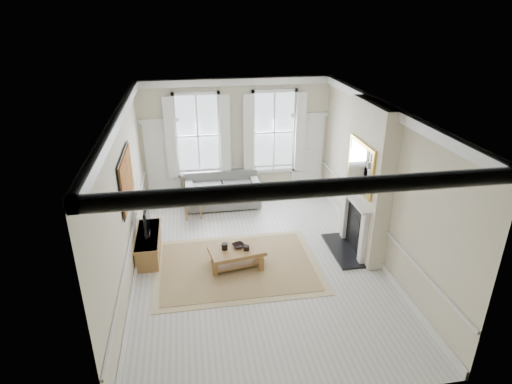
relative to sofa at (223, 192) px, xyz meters
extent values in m
plane|color=#B7B5AD|center=(0.47, -3.11, -0.37)|extent=(7.20, 7.20, 0.00)
plane|color=white|center=(0.47, -3.11, 3.03)|extent=(7.20, 7.20, 0.00)
plane|color=beige|center=(0.47, 0.49, 1.33)|extent=(5.20, 0.00, 5.20)
plane|color=beige|center=(-2.13, -3.11, 1.33)|extent=(0.00, 7.20, 7.20)
plane|color=beige|center=(3.07, -3.11, 1.33)|extent=(0.00, 7.20, 7.20)
cube|color=silver|center=(-1.58, 0.45, 0.78)|extent=(0.90, 0.08, 2.30)
cube|color=silver|center=(2.52, 0.45, 0.78)|extent=(0.90, 0.08, 2.30)
cube|color=#BD7B20|center=(-2.09, -2.81, 1.68)|extent=(0.05, 1.66, 1.06)
cube|color=beige|center=(2.89, -2.91, 1.33)|extent=(0.35, 1.70, 3.38)
cube|color=black|center=(2.47, -2.91, -0.35)|extent=(0.55, 1.50, 0.05)
cube|color=silver|center=(2.67, -3.46, 0.20)|extent=(0.10, 0.18, 1.15)
cube|color=silver|center=(2.67, -2.36, 0.20)|extent=(0.10, 0.18, 1.15)
cube|color=silver|center=(2.62, -2.91, 0.93)|extent=(0.20, 1.45, 0.06)
cube|color=black|center=(2.71, -2.91, 0.18)|extent=(0.02, 0.92, 1.00)
cube|color=gold|center=(2.68, -2.91, 1.68)|extent=(0.06, 1.26, 1.06)
cube|color=slate|center=(0.00, -0.06, -0.08)|extent=(2.01, 0.98, 0.46)
cube|color=slate|center=(0.00, 0.33, 0.30)|extent=(2.01, 0.20, 0.44)
cube|color=slate|center=(-0.91, -0.06, 0.18)|extent=(0.20, 0.98, 0.30)
cube|color=slate|center=(0.91, -0.06, 0.18)|extent=(0.20, 0.98, 0.30)
cylinder|color=brown|center=(-0.89, -0.43, -0.33)|extent=(0.06, 0.06, 0.08)
cylinder|color=brown|center=(0.89, 0.31, -0.33)|extent=(0.06, 0.06, 0.08)
cube|color=brown|center=(-0.83, -0.60, 0.16)|extent=(0.55, 0.55, 0.06)
cube|color=brown|center=(-1.01, -0.78, -0.12)|extent=(0.05, 0.05, 0.50)
cube|color=brown|center=(-0.65, -0.78, -0.12)|extent=(0.05, 0.05, 0.50)
cube|color=brown|center=(-1.01, -0.42, -0.12)|extent=(0.05, 0.05, 0.50)
cube|color=brown|center=(-0.65, -0.42, -0.12)|extent=(0.05, 0.05, 0.50)
cube|color=olive|center=(0.01, -3.13, -0.36)|extent=(3.50, 2.60, 0.02)
cube|color=brown|center=(0.01, -3.13, 0.01)|extent=(1.23, 0.84, 0.08)
cube|color=brown|center=(-0.45, -3.36, -0.20)|extent=(0.10, 0.10, 0.34)
cube|color=brown|center=(0.48, -3.36, -0.20)|extent=(0.10, 0.10, 0.34)
cube|color=brown|center=(-0.45, -2.90, -0.20)|extent=(0.10, 0.10, 0.34)
cube|color=brown|center=(0.48, -2.90, -0.20)|extent=(0.10, 0.10, 0.34)
cylinder|color=black|center=(-0.24, -3.08, 0.12)|extent=(0.13, 0.13, 0.13)
cylinder|color=black|center=(0.21, -3.18, 0.10)|extent=(0.13, 0.13, 0.10)
imported|color=black|center=(0.06, -3.03, 0.08)|extent=(0.34, 0.34, 0.06)
cube|color=brown|center=(-1.87, -2.34, -0.11)|extent=(0.47, 1.47, 0.52)
cube|color=black|center=(-1.85, -2.34, 0.17)|extent=(0.08, 0.30, 0.03)
cube|color=black|center=(-1.85, -2.34, 0.56)|extent=(0.05, 0.90, 0.55)
cube|color=black|center=(-1.82, -2.34, 0.56)|extent=(0.01, 0.83, 0.49)
camera|label=1|loc=(-0.85, -10.85, 4.83)|focal=30.00mm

